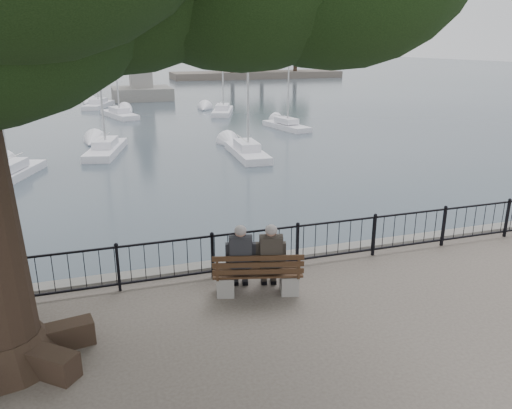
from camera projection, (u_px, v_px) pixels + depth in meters
name	position (u px, v px, depth m)	size (l,w,h in m)	color
harbor	(250.00, 282.00, 11.95)	(260.00, 260.00, 1.20)	slate
railing	(256.00, 249.00, 11.17)	(22.06, 0.06, 1.00)	black
bench	(258.00, 279.00, 10.23)	(1.91, 0.99, 0.97)	slate
person_left	(241.00, 261.00, 10.20)	(0.56, 0.83, 1.53)	black
person_right	(270.00, 260.00, 10.23)	(0.56, 0.83, 1.53)	black
lion_monument	(141.00, 78.00, 54.46)	(6.28, 6.28, 9.19)	slate
sailboat_a	(10.00, 172.00, 22.89)	(2.82, 4.86, 9.24)	silver
sailboat_b	(106.00, 147.00, 28.12)	(2.67, 5.46, 11.57)	silver
sailboat_c	(247.00, 150.00, 27.46)	(1.65, 5.23, 11.00)	silver
sailboat_d	(286.00, 125.00, 36.17)	(2.23, 4.82, 8.46)	silver
sailboat_f	(119.00, 113.00, 41.86)	(2.97, 5.51, 10.59)	silver
sailboat_g	(223.00, 110.00, 43.90)	(3.15, 5.53, 9.19)	silver
sailboat_h	(99.00, 104.00, 48.26)	(3.25, 5.76, 11.87)	silver
far_shore	(260.00, 55.00, 87.54)	(30.00, 8.60, 9.18)	#4F4841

